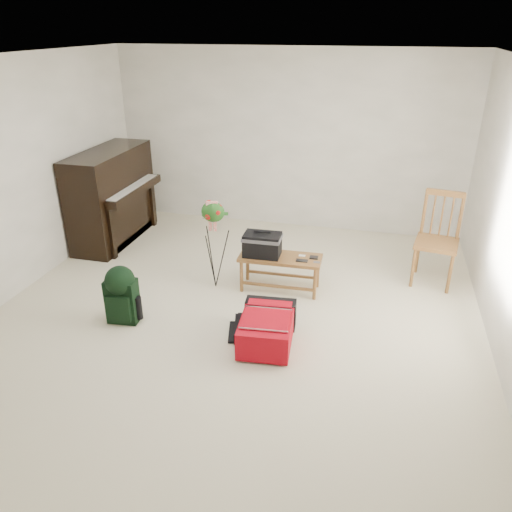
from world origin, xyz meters
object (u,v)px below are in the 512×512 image
(green_backpack, at_px, (121,292))
(flower_stand, at_px, (214,245))
(piano, at_px, (113,198))
(bench, at_px, (268,248))
(black_duffel, at_px, (259,327))
(dining_chair, at_px, (437,240))
(red_suitcase, at_px, (268,325))

(green_backpack, distance_m, flower_stand, 1.16)
(piano, height_order, bench, piano)
(black_duffel, bearing_deg, dining_chair, 29.13)
(bench, xyz_separation_m, black_duffel, (0.13, -0.93, -0.43))
(bench, distance_m, flower_stand, 0.60)
(piano, bearing_deg, black_duffel, -35.86)
(dining_chair, xyz_separation_m, red_suitcase, (-1.59, -1.66, -0.36))
(bench, bearing_deg, black_duffel, -83.80)
(red_suitcase, distance_m, green_backpack, 1.51)
(piano, bearing_deg, bench, -20.36)
(bench, xyz_separation_m, flower_stand, (-0.59, -0.11, 0.02))
(black_duffel, bearing_deg, flower_stand, 117.36)
(black_duffel, xyz_separation_m, green_backpack, (-1.39, -0.11, 0.26))
(piano, relative_size, black_duffel, 2.72)
(bench, height_order, green_backpack, bench)
(piano, height_order, dining_chair, piano)
(red_suitcase, bearing_deg, flower_stand, 127.67)
(green_backpack, bearing_deg, dining_chair, 23.91)
(dining_chair, relative_size, green_backpack, 1.75)
(bench, xyz_separation_m, dining_chair, (1.83, 0.65, 0.02))
(piano, bearing_deg, flower_stand, -29.00)
(black_duffel, bearing_deg, piano, 130.30)
(green_backpack, relative_size, flower_stand, 0.57)
(piano, bearing_deg, dining_chair, -3.19)
(black_duffel, height_order, green_backpack, green_backpack)
(piano, relative_size, red_suitcase, 2.00)
(bench, distance_m, dining_chair, 1.94)
(bench, height_order, black_duffel, bench)
(piano, xyz_separation_m, flower_stand, (1.79, -0.99, -0.08))
(red_suitcase, xyz_separation_m, green_backpack, (-1.50, -0.04, 0.18))
(red_suitcase, xyz_separation_m, black_duffel, (-0.11, 0.07, -0.09))
(dining_chair, relative_size, red_suitcase, 1.42)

